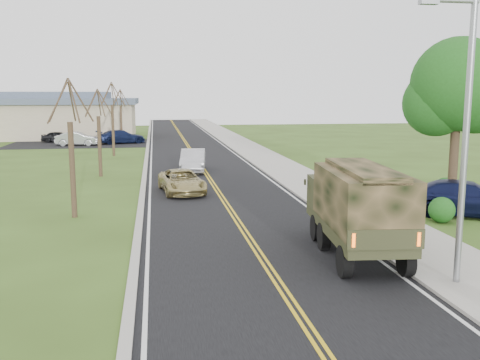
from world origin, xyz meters
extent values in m
plane|color=#364B19|center=(0.00, 0.00, 0.00)|extent=(160.00, 160.00, 0.00)
cube|color=black|center=(0.00, 40.00, 0.01)|extent=(8.00, 120.00, 0.01)
cube|color=#9E998E|center=(4.15, 40.00, 0.06)|extent=(0.30, 120.00, 0.12)
cube|color=#9E998E|center=(5.90, 40.00, 0.05)|extent=(3.20, 120.00, 0.10)
cube|color=#9E998E|center=(-4.15, 40.00, 0.05)|extent=(0.30, 120.00, 0.10)
cylinder|color=gray|center=(5.00, -0.50, 4.00)|extent=(0.18, 0.18, 8.00)
cylinder|color=gray|center=(4.40, -0.50, 7.80)|extent=(1.40, 0.12, 0.12)
cube|color=gray|center=(3.70, -0.50, 7.75)|extent=(0.50, 0.22, 0.12)
cylinder|color=#38281C|center=(11.00, 10.00, 2.52)|extent=(0.44, 0.44, 5.04)
sphere|color=#1B4F16|center=(11.00, 10.00, 5.85)|extent=(4.50, 4.50, 4.50)
sphere|color=#1B4F16|center=(10.20, 10.50, 4.95)|extent=(3.24, 3.24, 3.24)
sphere|color=#1B4F16|center=(11.70, 9.60, 5.22)|extent=(3.42, 3.42, 3.42)
cylinder|color=#38281C|center=(-7.00, 10.00, 2.10)|extent=(0.24, 0.24, 4.20)
cylinder|color=#38281C|center=(-6.52, 10.13, 5.13)|extent=(1.01, 0.33, 1.90)
cylinder|color=#38281C|center=(-6.97, 10.62, 5.05)|extent=(0.13, 1.29, 1.74)
cylinder|color=#38281C|center=(-7.46, 10.18, 5.13)|extent=(0.98, 0.43, 1.90)
cylinder|color=#38281C|center=(-7.39, 9.52, 5.05)|extent=(0.79, 1.05, 1.77)
cylinder|color=#38281C|center=(-6.73, 9.59, 5.13)|extent=(0.58, 0.90, 1.90)
cylinder|color=#38281C|center=(-7.00, 22.00, 1.98)|extent=(0.24, 0.24, 3.96)
cylinder|color=#38281C|center=(-6.55, 22.12, 4.83)|extent=(0.96, 0.32, 1.79)
cylinder|color=#38281C|center=(-6.97, 22.58, 4.76)|extent=(0.12, 1.22, 1.65)
cylinder|color=#38281C|center=(-7.43, 22.17, 4.83)|extent=(0.93, 0.41, 1.79)
cylinder|color=#38281C|center=(-7.37, 21.55, 4.76)|extent=(0.75, 0.99, 1.67)
cylinder|color=#38281C|center=(-6.75, 21.61, 4.83)|extent=(0.55, 0.85, 1.80)
cylinder|color=#38281C|center=(-7.00, 34.00, 2.22)|extent=(0.24, 0.24, 4.44)
cylinder|color=#38281C|center=(-6.50, 34.13, 5.42)|extent=(1.07, 0.35, 2.00)
cylinder|color=#38281C|center=(-6.97, 34.65, 5.34)|extent=(0.13, 1.36, 1.84)
cylinder|color=#38281C|center=(-7.49, 34.19, 5.42)|extent=(1.03, 0.46, 2.00)
cylinder|color=#38281C|center=(-7.41, 33.49, 5.34)|extent=(0.83, 1.10, 1.87)
cylinder|color=#38281C|center=(-6.72, 33.56, 5.42)|extent=(0.61, 0.95, 2.01)
cylinder|color=#38281C|center=(-7.00, 46.00, 2.04)|extent=(0.24, 0.24, 4.08)
cylinder|color=#38281C|center=(-6.54, 46.12, 4.98)|extent=(0.99, 0.33, 1.84)
cylinder|color=#38281C|center=(-6.97, 46.60, 4.91)|extent=(0.13, 1.25, 1.69)
cylinder|color=#38281C|center=(-7.45, 46.17, 4.98)|extent=(0.95, 0.42, 1.85)
cylinder|color=#38281C|center=(-7.38, 45.53, 4.91)|extent=(0.77, 1.02, 1.72)
cylinder|color=#38281C|center=(-6.74, 45.60, 4.98)|extent=(0.57, 0.88, 1.85)
cube|color=tan|center=(-16.00, 56.00, 2.10)|extent=(20.00, 12.00, 4.20)
cube|color=#475466|center=(-16.00, 56.00, 4.50)|extent=(21.00, 13.00, 0.70)
cube|color=#475466|center=(-16.00, 56.00, 5.20)|extent=(14.00, 8.00, 0.90)
cube|color=black|center=(-10.00, 46.00, 0.01)|extent=(18.00, 10.00, 0.02)
cylinder|color=black|center=(2.06, 0.59, 0.49)|extent=(0.40, 1.00, 0.97)
cylinder|color=black|center=(3.91, 0.42, 0.49)|extent=(0.40, 1.00, 0.97)
cylinder|color=black|center=(2.33, 3.41, 0.49)|extent=(0.40, 1.00, 0.97)
cylinder|color=black|center=(4.17, 3.24, 0.49)|extent=(0.40, 1.00, 0.97)
cylinder|color=black|center=(2.44, 4.65, 0.49)|extent=(0.40, 1.00, 0.97)
cylinder|color=black|center=(4.29, 4.47, 0.49)|extent=(0.40, 1.00, 0.97)
cube|color=#32351C|center=(3.20, 2.80, 0.93)|extent=(2.69, 6.36, 0.31)
cube|color=#32351C|center=(3.41, 5.04, 1.68)|extent=(2.27, 1.87, 1.24)
cube|color=black|center=(3.49, 5.84, 1.86)|extent=(1.94, 0.25, 0.62)
cube|color=#32351C|center=(3.13, 2.05, 1.15)|extent=(2.64, 4.88, 0.13)
cube|color=black|center=(3.13, 2.05, 2.08)|extent=(2.64, 4.88, 1.77)
cube|color=black|center=(3.13, 2.05, 3.01)|extent=(1.85, 4.80, 0.22)
cube|color=#32351C|center=(2.91, -0.28, 1.37)|extent=(2.21, 0.31, 0.57)
cube|color=#FF590C|center=(1.98, -0.25, 1.37)|extent=(0.09, 0.04, 0.40)
cube|color=#FF590C|center=(3.83, -0.43, 1.37)|extent=(0.09, 0.04, 0.40)
imported|color=tan|center=(-2.00, 15.17, 0.64)|extent=(2.69, 4.83, 1.28)
imported|color=silver|center=(-0.80, 23.28, 0.78)|extent=(2.16, 4.87, 1.55)
imported|color=black|center=(10.29, 7.52, 0.78)|extent=(5.78, 4.43, 1.56)
imported|color=black|center=(-14.06, 48.37, 0.63)|extent=(3.87, 1.99, 1.26)
imported|color=#A6A6AB|center=(-11.48, 44.24, 0.73)|extent=(4.53, 1.88, 1.46)
imported|color=#10183A|center=(-7.04, 45.93, 0.75)|extent=(5.59, 3.66, 1.51)
camera|label=1|loc=(-3.41, -13.95, 5.40)|focal=40.00mm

